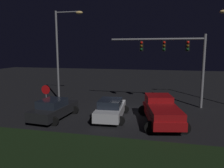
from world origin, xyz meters
TOP-DOWN VIEW (x-y plane):
  - ground_plane at (0.00, 0.00)m, footprint 80.00×80.00m
  - grass_median at (0.00, -8.59)m, footprint 24.43×6.17m
  - pickup_truck at (3.02, -1.94)m, footprint 3.60×5.69m
  - car_sedan at (-4.88, -2.72)m, footprint 2.74×4.54m
  - car_sedan_far at (-0.69, -1.77)m, footprint 2.65×4.50m
  - traffic_signal_gantry at (4.06, 3.01)m, footprint 8.32×0.56m
  - street_lamp_left at (-6.88, 3.25)m, footprint 2.90×0.44m
  - stop_sign at (-6.46, -1.04)m, footprint 0.76×0.08m

SIDE VIEW (x-z plane):
  - ground_plane at x=0.00m, z-range 0.00..0.00m
  - grass_median at x=0.00m, z-range 0.00..0.10m
  - car_sedan at x=-4.88m, z-range -0.02..1.49m
  - car_sedan_far at x=-0.69m, z-range -0.02..1.49m
  - pickup_truck at x=3.02m, z-range 0.10..1.90m
  - stop_sign at x=-6.46m, z-range 0.45..2.68m
  - traffic_signal_gantry at x=4.06m, z-range 1.65..8.15m
  - street_lamp_left at x=-6.88m, z-range 1.12..10.06m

